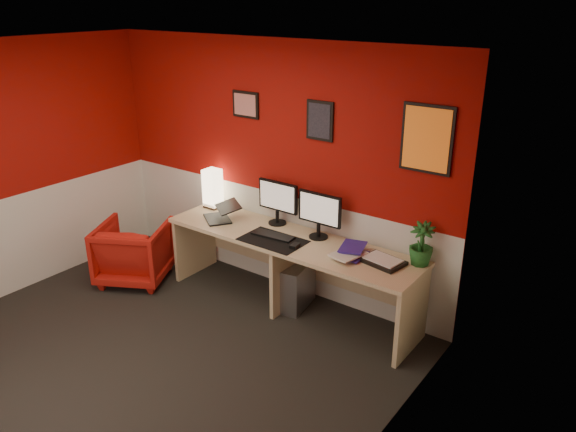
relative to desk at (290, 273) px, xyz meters
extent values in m
cube|color=black|center=(-0.47, -1.41, -0.36)|extent=(4.00, 3.50, 0.01)
cube|color=white|center=(-0.47, -1.41, 2.13)|extent=(4.00, 3.50, 0.01)
cube|color=#960D07|center=(-0.47, 0.34, 0.89)|extent=(4.00, 0.01, 2.50)
cube|color=#960D07|center=(1.53, -1.41, 0.89)|extent=(0.01, 3.50, 2.50)
cube|color=silver|center=(-0.47, 0.34, 0.14)|extent=(4.00, 0.01, 1.00)
cube|color=silver|center=(-2.47, -1.41, 0.14)|extent=(0.01, 3.50, 1.00)
cube|color=silver|center=(1.52, -1.41, 0.14)|extent=(0.01, 3.50, 1.00)
cube|color=tan|center=(0.00, 0.00, 0.00)|extent=(2.60, 0.65, 0.73)
cube|color=#FFE5B2|center=(-1.15, 0.19, 0.56)|extent=(0.16, 0.16, 0.40)
cube|color=black|center=(-0.87, -0.05, 0.47)|extent=(0.40, 0.38, 0.22)
cube|color=black|center=(-0.32, 0.23, 0.66)|extent=(0.45, 0.06, 0.58)
cube|color=black|center=(0.20, 0.18, 0.66)|extent=(0.45, 0.06, 0.58)
cube|color=black|center=(-0.10, -0.13, 0.37)|extent=(0.60, 0.38, 0.01)
cube|color=black|center=(-0.15, -0.06, 0.38)|extent=(0.43, 0.18, 0.02)
cube|color=black|center=(0.16, -0.14, 0.39)|extent=(0.07, 0.11, 0.03)
imported|color=#322092|center=(0.58, 0.00, 0.38)|extent=(0.21, 0.27, 0.02)
imported|color=silver|center=(0.55, -0.03, 0.40)|extent=(0.28, 0.34, 0.02)
imported|color=#322092|center=(0.54, 0.03, 0.43)|extent=(0.28, 0.33, 0.03)
cube|color=black|center=(0.94, 0.05, 0.38)|extent=(0.39, 0.31, 0.03)
imported|color=#19591E|center=(1.21, 0.21, 0.55)|extent=(0.23, 0.23, 0.37)
cube|color=#99999E|center=(0.05, 0.05, -0.14)|extent=(0.28, 0.48, 0.45)
imported|color=#A6180F|center=(-1.67, -0.51, -0.04)|extent=(0.94, 0.95, 0.65)
cube|color=red|center=(-0.78, 0.33, 1.49)|extent=(0.32, 0.02, 0.26)
cube|color=black|center=(0.10, 0.33, 1.44)|extent=(0.28, 0.02, 0.36)
cube|color=orange|center=(1.12, 0.33, 1.42)|extent=(0.44, 0.02, 0.56)
camera|label=1|loc=(2.82, -3.90, 2.51)|focal=35.04mm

